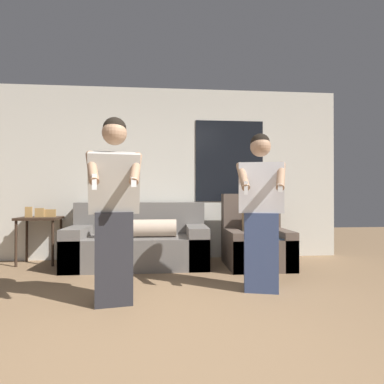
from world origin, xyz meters
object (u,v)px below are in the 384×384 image
person_left (114,210)px  couch (139,243)px  armchair (256,242)px  side_table (40,224)px  person_right (261,211)px

person_left → couch: bearing=86.9°
armchair → side_table: armchair is taller
person_left → person_right: size_ratio=1.04×
person_right → armchair: bearing=75.9°
armchair → person_right: (-0.27, -1.09, 0.50)m
side_table → person_right: 3.20m
couch → person_right: bearing=-41.7°
couch → person_right: person_right is taller
armchair → side_table: size_ratio=1.23×
couch → person_right: (1.39, -1.24, 0.52)m
couch → person_left: bearing=-93.1°
side_table → person_right: person_right is taller
couch → person_left: size_ratio=1.12×
couch → side_table: size_ratio=2.32×
armchair → person_left: bearing=-142.0°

